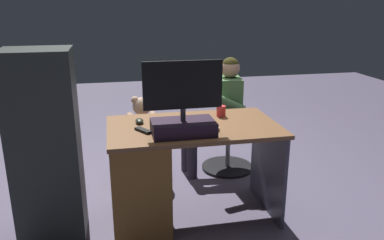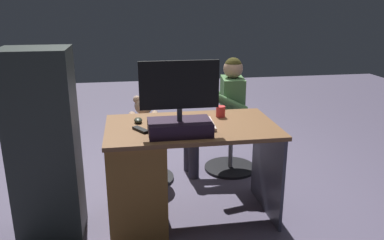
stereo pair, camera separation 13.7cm
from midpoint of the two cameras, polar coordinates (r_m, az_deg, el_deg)
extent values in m
plane|color=#59516A|center=(3.47, -2.21, -10.77)|extent=(10.00, 10.00, 0.00)
cube|color=brown|center=(2.85, -1.16, -1.04)|extent=(1.25, 0.74, 0.03)
cube|color=#9A662C|center=(2.95, -9.12, -8.46)|extent=(0.40, 0.68, 0.72)
cube|color=#424352|center=(3.15, 9.76, -6.79)|extent=(0.02, 0.66, 0.72)
cube|color=black|center=(2.65, -2.78, -1.11)|extent=(0.43, 0.26, 0.09)
cylinder|color=#333338|center=(2.62, -2.81, 0.76)|extent=(0.04, 0.04, 0.09)
cube|color=black|center=(2.57, -2.88, 5.13)|extent=(0.53, 0.02, 0.32)
cube|color=black|center=(2.58, -2.93, 5.19)|extent=(0.49, 0.00, 0.29)
cube|color=#212327|center=(2.92, -3.20, -0.11)|extent=(0.42, 0.14, 0.02)
ellipsoid|color=#2B2F22|center=(2.92, -9.03, -0.15)|extent=(0.06, 0.10, 0.04)
cylinder|color=red|center=(3.05, 3.00, 1.30)|extent=(0.07, 0.07, 0.09)
cube|color=black|center=(2.74, -8.56, -1.53)|extent=(0.12, 0.15, 0.02)
cube|color=beige|center=(2.83, -0.15, -0.61)|extent=(0.23, 0.31, 0.02)
cylinder|color=black|center=(3.74, -8.01, -8.53)|extent=(0.52, 0.52, 0.03)
cylinder|color=gray|center=(3.66, -8.13, -5.88)|extent=(0.04, 0.04, 0.35)
cylinder|color=#45493B|center=(3.59, -8.27, -2.86)|extent=(0.42, 0.42, 0.06)
ellipsoid|color=#D3AA8B|center=(3.54, -8.36, -0.74)|extent=(0.21, 0.18, 0.22)
sphere|color=#D3AA8B|center=(3.49, -8.49, 1.98)|extent=(0.16, 0.16, 0.16)
sphere|color=beige|center=(3.56, -8.55, 2.08)|extent=(0.06, 0.06, 0.06)
sphere|color=#D3AA8B|center=(3.48, -7.60, 3.00)|extent=(0.07, 0.07, 0.07)
sphere|color=#D3AA8B|center=(3.47, -9.46, 2.89)|extent=(0.07, 0.07, 0.07)
cylinder|color=#D3AA8B|center=(3.57, -6.77, 0.22)|extent=(0.06, 0.17, 0.11)
cylinder|color=#D3AA8B|center=(3.56, -10.11, 0.02)|extent=(0.06, 0.17, 0.11)
cylinder|color=#D3AA8B|center=(3.68, -7.59, -1.23)|extent=(0.07, 0.13, 0.07)
cylinder|color=#D3AA8B|center=(3.68, -9.29, -1.34)|extent=(0.07, 0.13, 0.07)
cylinder|color=black|center=(3.96, 4.20, -6.86)|extent=(0.51, 0.51, 0.03)
cylinder|color=gray|center=(3.89, 4.26, -4.33)|extent=(0.04, 0.04, 0.35)
cylinder|color=#574C55|center=(3.82, 4.33, -1.47)|extent=(0.41, 0.41, 0.06)
cube|color=#52804B|center=(3.74, 4.42, 2.53)|extent=(0.24, 0.34, 0.49)
sphere|color=tan|center=(3.67, 4.54, 7.55)|extent=(0.18, 0.18, 0.18)
sphere|color=#3C3716|center=(3.67, 4.55, 7.83)|extent=(0.17, 0.17, 0.17)
cylinder|color=#52804B|center=(3.49, 3.65, 2.74)|extent=(0.39, 0.12, 0.23)
cylinder|color=#52804B|center=(3.85, 1.40, 4.14)|extent=(0.39, 0.12, 0.23)
cylinder|color=#333243|center=(3.65, 1.95, -1.48)|extent=(0.42, 0.16, 0.11)
cylinder|color=#333243|center=(3.67, -1.07, -5.32)|extent=(0.10, 0.10, 0.44)
cylinder|color=#333243|center=(3.81, 1.01, -0.67)|extent=(0.42, 0.16, 0.11)
cylinder|color=#333243|center=(3.83, -1.88, -4.36)|extent=(0.10, 0.10, 0.44)
cube|color=#2C3430|center=(2.83, -21.89, -3.91)|extent=(0.44, 0.36, 1.33)
camera|label=1|loc=(0.07, -91.23, -0.38)|focal=36.47mm
camera|label=2|loc=(0.07, 88.77, 0.38)|focal=36.47mm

